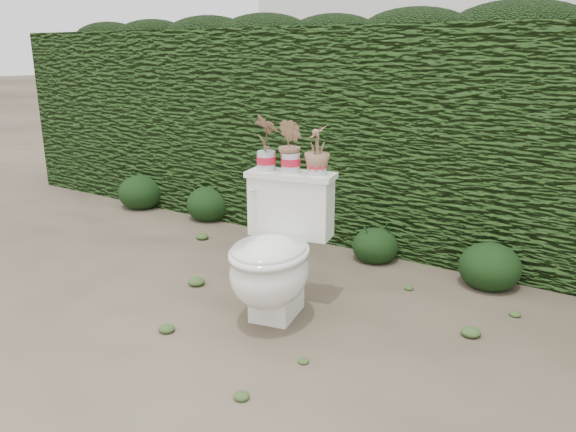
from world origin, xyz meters
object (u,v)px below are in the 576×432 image
Objects in this scene: potted_plant_right at (317,151)px; potted_plant_left at (266,144)px; toilet at (275,257)px; potted_plant_center at (291,147)px.

potted_plant_left is at bearing -108.49° from potted_plant_right.
potted_plant_right is at bearing 57.57° from toilet.
potted_plant_center is (-0.05, 0.23, 0.56)m from toilet.
toilet is 0.62m from potted_plant_right.
potted_plant_right is (0.10, 0.27, 0.55)m from toilet.
potted_plant_center is at bearing -155.39° from potted_plant_left.
toilet is 0.61m from potted_plant_center.
potted_plant_center is (0.15, 0.03, -0.01)m from potted_plant_left.
toilet is 2.74× the size of potted_plant_center.
toilet is at bearing -51.35° from potted_plant_center.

